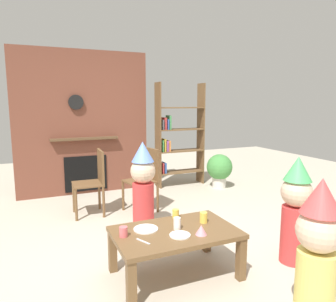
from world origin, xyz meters
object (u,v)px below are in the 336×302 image
object	(u,v)px
bookshelf	(176,138)
birthday_cake_slice	(201,230)
paper_plate_rear	(146,229)
child_with_cone_hat	(317,252)
paper_cup_center	(176,214)
potted_plant_tall	(219,168)
paper_cup_far_left	(177,223)
child_in_pink	(296,207)
paper_cup_near_left	(204,217)
paper_cup_near_right	(123,232)
coffee_table	(175,237)
dining_chair_left	(94,178)
dining_chair_middle	(146,175)
child_by_the_chairs	(143,184)
paper_plate_front	(180,235)

from	to	relation	value
bookshelf	birthday_cake_slice	world-z (taller)	bookshelf
paper_plate_rear	child_with_cone_hat	size ratio (longest dim) A/B	0.20
paper_cup_center	potted_plant_tall	xyz separation A→B (m)	(1.86, 2.10, -0.12)
bookshelf	paper_plate_rear	world-z (taller)	bookshelf
paper_cup_far_left	child_in_pink	world-z (taller)	child_in_pink
child_in_pink	potted_plant_tall	world-z (taller)	child_in_pink
paper_cup_near_left	paper_cup_center	size ratio (longest dim) A/B	1.11
paper_cup_near_right	paper_plate_rear	distance (m)	0.23
coffee_table	paper_cup_far_left	distance (m)	0.12
bookshelf	paper_cup_center	xyz separation A→B (m)	(-1.21, -2.58, -0.42)
paper_cup_far_left	paper_plate_rear	bearing A→B (deg)	159.00
dining_chair_left	dining_chair_middle	distance (m)	0.72
bookshelf	birthday_cake_slice	xyz separation A→B (m)	(-1.18, -3.02, -0.42)
paper_cup_near_left	child_by_the_chairs	world-z (taller)	child_by_the_chairs
paper_cup_near_right	paper_plate_front	xyz separation A→B (m)	(0.44, -0.18, -0.04)
paper_plate_front	birthday_cake_slice	xyz separation A→B (m)	(0.18, -0.05, 0.04)
bookshelf	dining_chair_middle	world-z (taller)	bookshelf
child_in_pink	child_by_the_chairs	distance (m)	1.72
paper_cup_near_left	paper_cup_near_right	bearing A→B (deg)	-179.67
birthday_cake_slice	potted_plant_tall	xyz separation A→B (m)	(1.82, 2.54, -0.11)
dining_chair_middle	potted_plant_tall	world-z (taller)	dining_chair_middle
paper_plate_front	paper_cup_far_left	bearing A→B (deg)	74.55
bookshelf	paper_cup_far_left	distance (m)	3.15
paper_cup_far_left	paper_plate_front	xyz separation A→B (m)	(-0.04, -0.14, -0.05)
paper_plate_rear	birthday_cake_slice	world-z (taller)	birthday_cake_slice
paper_plate_rear	child_with_cone_hat	distance (m)	1.39
birthday_cake_slice	child_in_pink	distance (m)	1.00
paper_cup_near_right	paper_plate_front	bearing A→B (deg)	-21.66
birthday_cake_slice	dining_chair_middle	world-z (taller)	dining_chair_middle
paper_cup_near_left	potted_plant_tall	size ratio (longest dim) A/B	0.16
child_with_cone_hat	paper_cup_center	bearing A→B (deg)	-10.49
bookshelf	paper_plate_rear	size ratio (longest dim) A/B	8.69
bookshelf	paper_cup_near_left	xyz separation A→B (m)	(-1.02, -2.79, -0.41)
paper_cup_center	paper_cup_far_left	xyz separation A→B (m)	(-0.10, -0.25, 0.01)
paper_cup_center	child_with_cone_hat	xyz separation A→B (m)	(0.44, -1.27, 0.10)
paper_cup_near_left	paper_cup_near_right	distance (m)	0.78
paper_cup_near_right	dining_chair_middle	size ratio (longest dim) A/B	0.10
bookshelf	coffee_table	size ratio (longest dim) A/B	1.75
bookshelf	paper_cup_near_right	size ratio (longest dim) A/B	22.06
coffee_table	potted_plant_tall	xyz separation A→B (m)	(1.99, 2.37, -0.01)
paper_plate_rear	dining_chair_left	world-z (taller)	dining_chair_left
coffee_table	child_with_cone_hat	bearing A→B (deg)	-60.38
bookshelf	paper_cup_far_left	bearing A→B (deg)	-114.90
coffee_table	paper_cup_center	bearing A→B (deg)	64.45
child_in_pink	paper_plate_rear	bearing A→B (deg)	-2.75
bookshelf	child_by_the_chairs	size ratio (longest dim) A/B	1.75
paper_cup_center	dining_chair_left	world-z (taller)	dining_chair_left
paper_cup_center	dining_chair_middle	bearing A→B (deg)	81.76
child_with_cone_hat	child_in_pink	xyz separation A→B (m)	(0.59, 0.77, -0.01)
paper_plate_rear	child_in_pink	bearing A→B (deg)	-14.38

